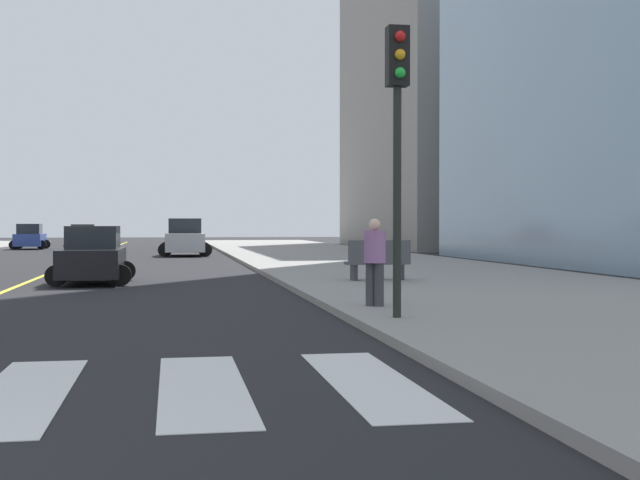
% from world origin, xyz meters
% --- Properties ---
extents(sidewalk_kerb_east, '(10.00, 120.00, 0.15)m').
position_xyz_m(sidewalk_kerb_east, '(12.20, 20.00, 0.07)').
color(sidewalk_kerb_east, gray).
rests_on(sidewalk_kerb_east, ground).
extents(lane_divider_paint, '(0.16, 80.00, 0.01)m').
position_xyz_m(lane_divider_paint, '(0.00, 40.00, 0.01)').
color(lane_divider_paint, yellow).
rests_on(lane_divider_paint, ground).
extents(parking_garage_concrete, '(18.00, 24.00, 23.92)m').
position_xyz_m(parking_garage_concrete, '(27.93, 56.83, 11.96)').
color(parking_garage_concrete, gray).
rests_on(parking_garage_concrete, ground).
extents(car_black_nearest, '(2.35, 3.74, 1.67)m').
position_xyz_m(car_black_nearest, '(1.95, 20.39, 0.78)').
color(car_black_nearest, black).
rests_on(car_black_nearest, ground).
extents(car_gray_second, '(2.52, 3.93, 1.72)m').
position_xyz_m(car_gray_second, '(-1.53, 53.30, 0.80)').
color(car_gray_second, slate).
rests_on(car_gray_second, ground).
extents(car_red_third, '(2.52, 3.95, 1.74)m').
position_xyz_m(car_red_third, '(5.17, 58.56, 0.81)').
color(car_red_third, red).
rests_on(car_red_third, ground).
extents(car_blue_fifth, '(2.53, 3.98, 1.76)m').
position_xyz_m(car_blue_fifth, '(-5.42, 56.39, 0.82)').
color(car_blue_fifth, '#2D479E').
rests_on(car_blue_fifth, ground).
extents(car_silver_sixth, '(2.87, 4.57, 2.03)m').
position_xyz_m(car_silver_sixth, '(4.94, 41.90, 0.95)').
color(car_silver_sixth, '#B7B7BC').
rests_on(car_silver_sixth, ground).
extents(traffic_light_near_corner, '(0.36, 0.41, 4.87)m').
position_xyz_m(traffic_light_near_corner, '(7.92, 8.82, 3.57)').
color(traffic_light_near_corner, black).
rests_on(traffic_light_near_corner, sidewalk_kerb_east).
extents(park_bench, '(1.82, 0.64, 1.12)m').
position_xyz_m(park_bench, '(9.89, 18.17, 0.69)').
color(park_bench, '#47474C').
rests_on(park_bench, sidewalk_kerb_east).
extents(pedestrian_waiting_east, '(0.41, 0.41, 1.67)m').
position_xyz_m(pedestrian_waiting_east, '(8.01, 10.82, 1.07)').
color(pedestrian_waiting_east, '#38383D').
rests_on(pedestrian_waiting_east, sidewalk_kerb_east).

